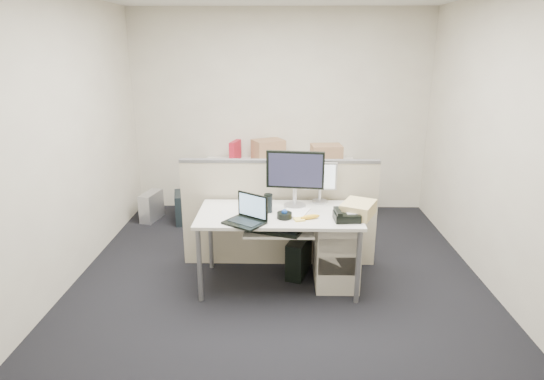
{
  "coord_description": "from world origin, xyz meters",
  "views": [
    {
      "loc": [
        0.02,
        -3.95,
        2.19
      ],
      "look_at": [
        -0.07,
        0.15,
        0.9
      ],
      "focal_mm": 30.0,
      "sensor_mm": 36.0,
      "label": 1
    }
  ],
  "objects_px": {
    "monitor_main": "(295,179)",
    "laptop": "(244,211)",
    "desk": "(279,219)",
    "desk_phone": "(347,217)"
  },
  "relations": [
    {
      "from": "monitor_main",
      "to": "desk_phone",
      "type": "xyz_separation_m",
      "value": [
        0.45,
        -0.36,
        -0.24
      ]
    },
    {
      "from": "desk",
      "to": "laptop",
      "type": "xyz_separation_m",
      "value": [
        -0.3,
        -0.28,
        0.19
      ]
    },
    {
      "from": "monitor_main",
      "to": "laptop",
      "type": "xyz_separation_m",
      "value": [
        -0.45,
        -0.46,
        -0.15
      ]
    },
    {
      "from": "desk",
      "to": "monitor_main",
      "type": "bearing_deg",
      "value": 50.19
    },
    {
      "from": "desk_phone",
      "to": "desk",
      "type": "bearing_deg",
      "value": 158.84
    },
    {
      "from": "laptop",
      "to": "desk_phone",
      "type": "height_order",
      "value": "laptop"
    },
    {
      "from": "desk",
      "to": "desk_phone",
      "type": "height_order",
      "value": "desk_phone"
    },
    {
      "from": "monitor_main",
      "to": "laptop",
      "type": "height_order",
      "value": "monitor_main"
    },
    {
      "from": "laptop",
      "to": "desk",
      "type": "bearing_deg",
      "value": 77.95
    },
    {
      "from": "monitor_main",
      "to": "desk_phone",
      "type": "height_order",
      "value": "monitor_main"
    }
  ]
}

